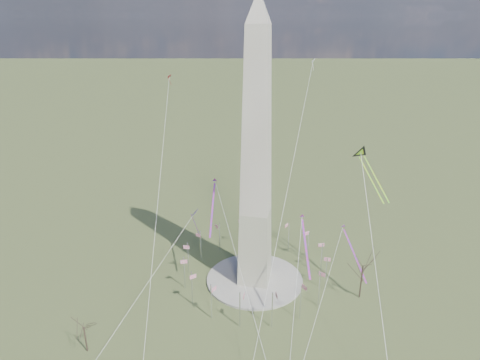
# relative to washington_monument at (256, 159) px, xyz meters

# --- Properties ---
(ground) EXTENTS (2000.00, 2000.00, 0.00)m
(ground) POSITION_rel_washington_monument_xyz_m (0.00, 0.00, -47.95)
(ground) COLOR #435229
(ground) RESTS_ON ground
(plaza) EXTENTS (36.00, 36.00, 0.80)m
(plaza) POSITION_rel_washington_monument_xyz_m (0.00, 0.00, -47.55)
(plaza) COLOR #9F9D91
(plaza) RESTS_ON ground
(washington_monument) EXTENTS (15.56, 15.56, 100.00)m
(washington_monument) POSITION_rel_washington_monument_xyz_m (0.00, 0.00, 0.00)
(washington_monument) COLOR #AAA78E
(washington_monument) RESTS_ON plaza
(flagpole_ring) EXTENTS (54.40, 54.40, 13.00)m
(flagpole_ring) POSITION_rel_washington_monument_xyz_m (-0.00, -0.00, -40.68)
(flagpole_ring) COLOR white
(flagpole_ring) RESTS_ON ground
(tree_near) EXTENTS (10.86, 10.86, 19.01)m
(tree_near) POSITION_rel_washington_monument_xyz_m (38.11, -2.05, -34.39)
(tree_near) COLOR #443629
(tree_near) RESTS_ON ground
(tree_far) EXTENTS (7.29, 7.29, 12.76)m
(tree_far) POSITION_rel_washington_monument_xyz_m (-42.02, -46.16, -38.86)
(tree_far) COLOR #443629
(tree_far) RESTS_ON ground
(kite_delta_black) EXTENTS (13.82, 18.47, 15.75)m
(kite_delta_black) POSITION_rel_washington_monument_xyz_m (35.33, 15.84, -1.24)
(kite_delta_black) COLOR black
(kite_delta_black) RESTS_ON ground
(kite_diamond_purple) EXTENTS (2.25, 3.53, 10.86)m
(kite_diamond_purple) POSITION_rel_washington_monument_xyz_m (-22.60, 0.06, -23.18)
(kite_diamond_purple) COLOR #421D82
(kite_diamond_purple) RESTS_ON ground
(kite_streamer_left) EXTENTS (5.60, 18.32, 12.78)m
(kite_streamer_left) POSITION_rel_washington_monument_xyz_m (18.36, -14.71, -20.06)
(kite_streamer_left) COLOR red
(kite_streamer_left) RESTS_ON ground
(kite_streamer_mid) EXTENTS (4.80, 20.40, 14.09)m
(kite_streamer_mid) POSITION_rel_washington_monument_xyz_m (-15.59, 0.45, -16.55)
(kite_streamer_mid) COLOR red
(kite_streamer_mid) RESTS_ON ground
(kite_streamer_right) EXTENTS (10.02, 17.91, 13.42)m
(kite_streamer_right) POSITION_rel_washington_monument_xyz_m (34.13, 6.51, -32.78)
(kite_streamer_right) COLOR red
(kite_streamer_right) RESTS_ON ground
(kite_small_red) EXTENTS (1.55, 2.22, 4.64)m
(kite_small_red) POSITION_rel_washington_monument_xyz_m (-45.34, 40.65, 20.55)
(kite_small_red) COLOR red
(kite_small_red) RESTS_ON ground
(kite_small_white) EXTENTS (1.31, 2.10, 4.71)m
(kite_small_white) POSITION_rel_washington_monument_xyz_m (14.70, 44.39, 27.91)
(kite_small_white) COLOR white
(kite_small_white) RESTS_ON ground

